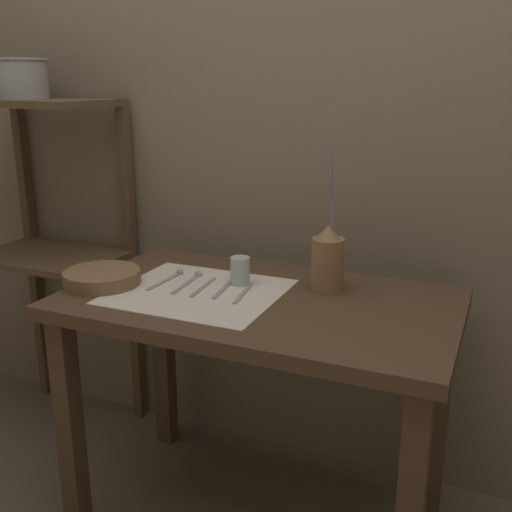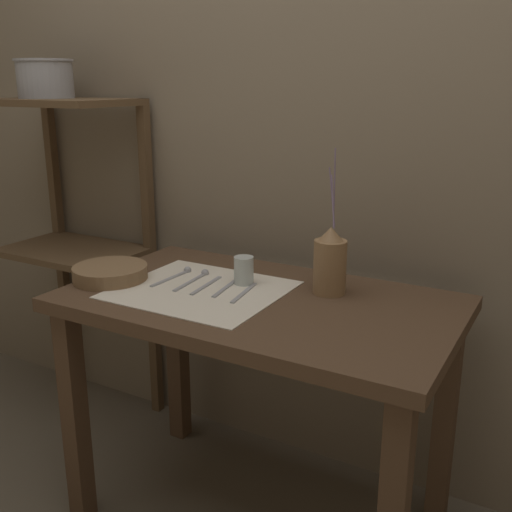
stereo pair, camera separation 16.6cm
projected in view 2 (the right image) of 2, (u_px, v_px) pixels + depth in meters
stone_wall_back at (324, 123)px, 1.92m from camera, size 7.00×0.06×2.40m
wooden_table at (258, 336)px, 1.72m from camera, size 1.10×0.64×0.74m
wooden_shelf_unit at (78, 202)px, 2.29m from camera, size 0.53×0.35×1.27m
linen_cloth at (201, 290)px, 1.74m from camera, size 0.47×0.42×0.00m
pitcher_with_flowers at (330, 263)px, 1.70m from camera, size 0.09×0.09×0.41m
wooden_bowl at (110, 273)px, 1.83m from camera, size 0.23×0.23×0.04m
glass_tumbler_near at (244, 270)px, 1.78m from camera, size 0.06×0.06×0.08m
spoon_inner at (181, 273)px, 1.88m from camera, size 0.02×0.19×0.02m
spoon_outer at (200, 276)px, 1.85m from camera, size 0.03×0.19×0.02m
fork_outer at (206, 285)px, 1.77m from camera, size 0.03×0.18×0.00m
knife_center at (226, 287)px, 1.75m from camera, size 0.04×0.17×0.00m
fork_inner at (245, 292)px, 1.71m from camera, size 0.04×0.17×0.00m
metal_pot_large at (45, 78)px, 2.16m from camera, size 0.21×0.21×0.14m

